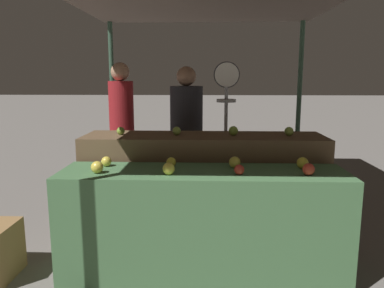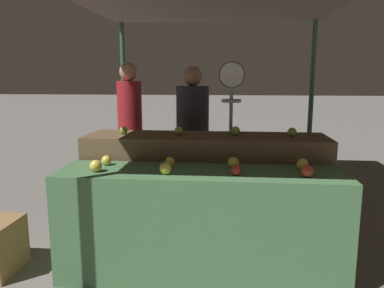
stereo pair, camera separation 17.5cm
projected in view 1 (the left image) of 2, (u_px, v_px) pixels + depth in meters
name	position (u px, v px, depth m)	size (l,w,h in m)	color
ground_plane	(203.00, 275.00, 2.94)	(60.00, 60.00, 0.00)	slate
market_canopy	(205.00, 0.00, 3.57)	(3.05, 4.05, 2.39)	#33513D
display_counter_front	(203.00, 224.00, 2.87)	(2.15, 0.55, 0.84)	#4C7A4C
display_counter_back	(203.00, 190.00, 3.44)	(2.15, 0.55, 1.02)	brown
apple_front_0	(97.00, 167.00, 2.72)	(0.09, 0.09, 0.09)	yellow
apple_front_1	(169.00, 169.00, 2.68)	(0.09, 0.09, 0.09)	yellow
apple_front_2	(239.00, 170.00, 2.68)	(0.07, 0.07, 0.07)	#B72D23
apple_front_3	(309.00, 169.00, 2.66)	(0.09, 0.09, 0.09)	red
apple_front_4	(106.00, 161.00, 2.93)	(0.08, 0.08, 0.08)	yellow
apple_front_5	(171.00, 162.00, 2.91)	(0.08, 0.08, 0.08)	gold
apple_front_6	(235.00, 162.00, 2.88)	(0.09, 0.09, 0.09)	gold
apple_front_7	(303.00, 163.00, 2.85)	(0.09, 0.09, 0.09)	gold
apple_back_0	(121.00, 131.00, 3.37)	(0.07, 0.07, 0.07)	#84AD3D
apple_back_1	(177.00, 131.00, 3.35)	(0.08, 0.08, 0.08)	#8EB247
apple_back_2	(233.00, 131.00, 3.33)	(0.08, 0.08, 0.08)	#84AD3D
apple_back_3	(289.00, 131.00, 3.31)	(0.08, 0.08, 0.08)	#8EB247
produce_scale	(226.00, 108.00, 3.87)	(0.27, 0.20, 1.69)	#99999E
person_vendor_at_scale	(186.00, 129.00, 4.25)	(0.42, 0.42, 1.65)	#2D2D38
person_customer_left	(122.00, 120.00, 4.64)	(0.33, 0.33, 1.71)	#2D2D38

